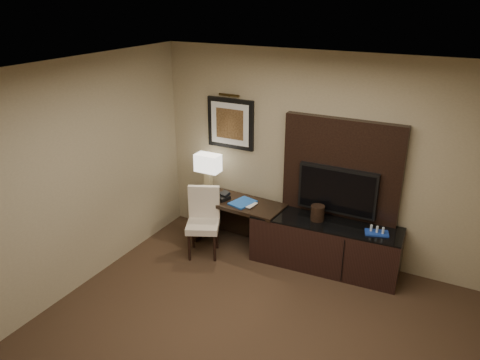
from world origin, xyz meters
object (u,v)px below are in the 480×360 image
Objects in this scene: credenza at (324,245)px; tv at (337,191)px; desk_chair at (203,225)px; desk_phone at (222,196)px; ice_bucket at (318,213)px; table_lamp at (208,172)px; minibar_tray at (377,230)px; desk at (239,223)px.

tv is at bearing 70.45° from credenza.
credenza is 2.13× the size of desk_chair.
desk_phone is 0.94× the size of ice_bucket.
desk_phone is at bearing -171.33° from tv.
table_lamp is 2.27× the size of minibar_tray.
credenza is 0.73m from minibar_tray.
desk_chair is (-1.55, -0.46, 0.12)m from credenza.
minibar_tray is (2.40, -0.09, -0.28)m from table_lamp.
tv is at bearing 26.43° from desk_phone.
desk_chair is 4.52× the size of ice_bucket.
credenza is at bearing 3.43° from desk.
credenza is 3.02× the size of table_lamp.
table_lamp is at bearing 174.29° from desk_phone.
desk_phone reaches higher than minibar_tray.
desk_chair is at bearing -168.27° from minibar_tray.
desk_chair reaches higher than desk_phone.
minibar_tray is (1.87, -0.01, 0.36)m from desk.
tv reaches higher than table_lamp.
ice_bucket is at bearing 20.09° from desk_phone.
ice_bucket is (-0.12, 0.01, 0.42)m from credenza.
table_lamp reaches higher than ice_bucket.
desk is 1.48m from tv.
desk is 1.42× the size of desk_chair.
desk_phone is (0.06, 0.41, 0.28)m from desk_chair.
desk_chair is 2.23m from minibar_tray.
table_lamp is (-0.23, 0.54, 0.54)m from desk_chair.
ice_bucket is (1.65, -0.07, -0.24)m from table_lamp.
tv is at bearing 160.99° from minibar_tray.
table_lamp is 0.41m from desk_phone.
tv is 1.82m from desk_chair.
table_lamp reaches higher than desk_phone.
table_lamp is (-0.53, 0.08, 0.65)m from desk.
minibar_tray is (2.11, 0.04, -0.02)m from desk_phone.
minibar_tray reaches higher than credenza.
desk_phone reaches higher than desk.
tv is 1.61× the size of table_lamp.
credenza is 10.23× the size of desk_phone.
desk is 0.45m from desk_phone.
ice_bucket is at bearing -2.45° from table_lamp.
minibar_tray is at bearing -3.83° from credenza.
credenza is at bearing 19.50° from desk_phone.
desk_phone is at bearing -23.47° from table_lamp.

